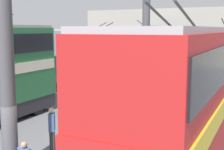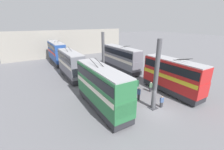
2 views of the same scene
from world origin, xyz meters
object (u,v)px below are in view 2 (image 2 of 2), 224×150
Objects in this scene: bus_right_far at (57,52)px; oil_drum at (137,83)px; person_by_left_row at (151,87)px; bus_right_near at (102,86)px; person_aisle_foreground at (162,102)px; bus_left_far at (121,57)px; person_aisle_midway at (139,93)px; bus_left_near at (173,75)px; bus_right_mid at (71,63)px.

oil_drum is (-21.61, -8.14, -2.61)m from bus_right_far.
bus_right_near is at bearing 116.97° from person_by_left_row.
person_by_left_row is 2.71m from oil_drum.
bus_right_far is (24.62, 0.00, 0.09)m from bus_right_near.
person_by_left_row is at bearing -12.75° from person_aisle_foreground.
bus_left_far is at bearing -42.51° from bus_right_near.
bus_left_far is at bearing 34.50° from person_aisle_midway.
bus_left_far reaches higher than person_aisle_foreground.
bus_left_far is at bearing -140.01° from bus_right_far.
bus_left_near is 5.72m from oil_drum.
bus_right_near is at bearing 82.37° from bus_left_near.
bus_right_mid is 5.92× the size of person_aisle_foreground.
bus_right_mid is 0.93× the size of bus_right_far.
person_aisle_foreground is (-2.93, -1.18, -0.17)m from person_aisle_midway.
person_aisle_midway is at bearing 82.32° from bus_left_near.
bus_right_mid is at bearing 40.60° from oil_drum.
person_aisle_foreground is (-2.18, 4.38, -2.09)m from bus_left_near.
bus_right_near reaches higher than person_aisle_foreground.
person_aisle_foreground is (-3.62, -6.40, -2.19)m from bus_right_near.
bus_right_near reaches higher than person_by_left_row.
person_by_left_row is (0.34, -8.47, -2.16)m from bus_right_near.
bus_right_far is at bearing 27.53° from person_aisle_foreground.
bus_right_near reaches higher than oil_drum.
person_aisle_midway is (-25.32, -5.22, -2.10)m from bus_right_far.
person_aisle_foreground is at bearing -158.35° from bus_right_mid.
bus_right_near is 5.37× the size of person_aisle_midway.
bus_right_mid is at bearing -0.00° from bus_right_near.
person_aisle_foreground is at bearing 177.13° from person_by_left_row.
bus_right_far is 5.34× the size of person_aisle_midway.
bus_left_near is 5.32m from person_aisle_foreground.
bus_left_far is 1.13× the size of bus_right_near.
bus_right_mid is at bearing 36.42° from person_aisle_foreground.
bus_right_near is 9.04m from oil_drum.
person_by_left_row is (1.04, -3.24, -0.15)m from person_aisle_midway.
person_aisle_foreground is 1.64× the size of oil_drum.
person_aisle_midway is at bearing 132.40° from person_by_left_row.
bus_left_near is 13.21m from bus_left_far.
bus_right_far reaches higher than person_aisle_midway.
person_aisle_foreground reaches higher than oil_drum.
bus_left_near is at bearing -103.01° from person_by_left_row.
person_aisle_midway is 3.41m from person_by_left_row.
bus_right_near is 5.64m from person_aisle_midway.
bus_left_far reaches higher than person_by_left_row.
bus_right_far is at bearing 39.99° from bus_left_far.
person_aisle_foreground is at bearing -119.49° from bus_right_near.
oil_drum is (3.01, -8.14, -2.52)m from bus_right_near.
oil_drum is (3.70, -2.91, -0.51)m from person_aisle_midway.
person_by_left_row is 1.03× the size of person_aisle_foreground.
bus_left_near reaches higher than bus_left_far.
oil_drum is at bearing -69.70° from bus_right_near.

